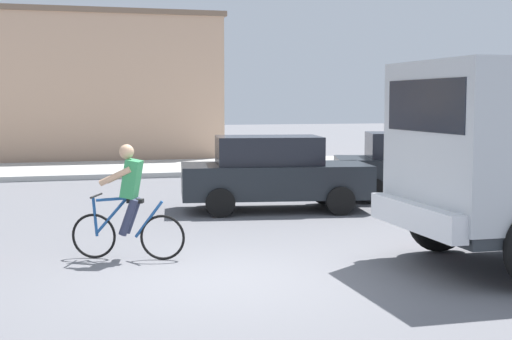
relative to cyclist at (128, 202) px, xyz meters
The scene contains 6 objects.
ground_plane 2.12m from the cyclist, 55.66° to the right, with size 120.00×120.00×0.00m, color slate.
sidewalk_far 13.94m from the cyclist, 85.49° to the left, with size 80.00×5.00×0.16m, color #ADADA8.
cyclist is the anchor object (origin of this frame).
car_red_near 8.85m from the cyclist, 33.39° to the left, with size 4.32×2.79×1.60m.
car_white_mid 5.42m from the cyclist, 49.51° to the left, with size 4.22×2.35×1.60m.
building_mid_block 19.99m from the cyclist, 90.00° to the left, with size 11.05×6.65×5.73m.
Camera 1 is at (-2.22, -9.35, 2.37)m, focal length 51.83 mm.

